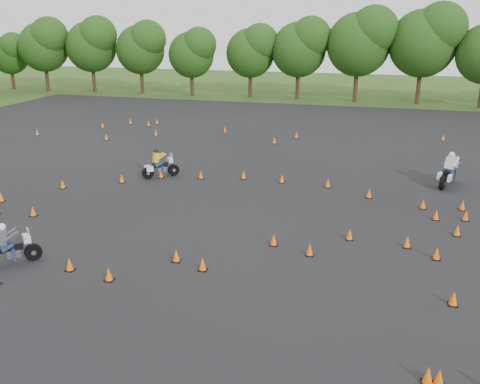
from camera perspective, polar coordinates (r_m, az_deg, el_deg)
The scene contains 7 objects.
ground at distance 20.33m, azimuth -2.96°, elevation -6.62°, with size 140.00×140.00×0.00m, color #2D5119.
asphalt_pad at distance 25.68m, azimuth 1.17°, elevation -1.19°, with size 62.00×62.00×0.00m, color black.
treeline at distance 52.95m, azimuth 14.31°, elevation 13.40°, with size 87.02×32.14×10.79m.
traffic_cones at distance 25.24m, azimuth 0.79°, elevation -0.99°, with size 36.47×33.61×0.45m.
rider_grey at distance 20.85m, azimuth -23.33°, elevation -5.09°, with size 2.09×0.64×1.62m, color #45474E, non-canonical shape.
rider_yellow at distance 29.93m, azimuth -8.47°, elevation 3.08°, with size 2.13×0.65×1.64m, color yellow, non-canonical shape.
rider_white at distance 30.15m, azimuth 21.32°, elevation 2.37°, with size 2.44×0.75×1.89m, color beige, non-canonical shape.
Camera 1 is at (5.82, -17.52, 8.52)m, focal length 40.00 mm.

